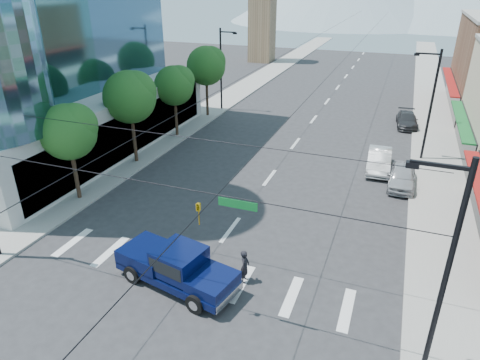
% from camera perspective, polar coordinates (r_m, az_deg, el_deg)
% --- Properties ---
extents(ground, '(160.00, 160.00, 0.00)m').
position_cam_1_polar(ground, '(21.69, -7.45, -14.47)').
color(ground, '#28282B').
rests_on(ground, ground).
extents(sidewalk_left, '(4.00, 120.00, 0.15)m').
position_cam_1_polar(sidewalk_left, '(59.76, 0.30, 12.02)').
color(sidewalk_left, gray).
rests_on(sidewalk_left, ground).
extents(sidewalk_right, '(4.00, 120.00, 0.15)m').
position_cam_1_polar(sidewalk_right, '(56.27, 24.15, 8.99)').
color(sidewalk_right, gray).
rests_on(sidewalk_right, ground).
extents(tree_near, '(3.65, 3.64, 6.71)m').
position_cam_1_polar(tree_near, '(29.67, -21.68, 6.22)').
color(tree_near, black).
rests_on(tree_near, ground).
extents(tree_midnear, '(4.09, 4.09, 7.52)m').
position_cam_1_polar(tree_midnear, '(34.74, -14.26, 10.87)').
color(tree_midnear, black).
rests_on(tree_midnear, ground).
extents(tree_midfar, '(3.65, 3.64, 6.71)m').
position_cam_1_polar(tree_midfar, '(40.64, -8.57, 12.51)').
color(tree_midfar, black).
rests_on(tree_midfar, ground).
extents(tree_far, '(4.09, 4.09, 7.52)m').
position_cam_1_polar(tree_far, '(46.63, -4.35, 15.10)').
color(tree_far, black).
rests_on(tree_far, ground).
extents(signal_rig, '(21.80, 0.20, 9.00)m').
position_cam_1_polar(signal_rig, '(18.24, -9.19, -5.19)').
color(signal_rig, black).
rests_on(signal_rig, ground).
extents(lamp_pole_nw, '(2.00, 0.25, 9.00)m').
position_cam_1_polar(lamp_pole_nw, '(49.19, -2.42, 14.90)').
color(lamp_pole_nw, black).
rests_on(lamp_pole_nw, ground).
extents(lamp_pole_ne, '(2.00, 0.25, 9.00)m').
position_cam_1_polar(lamp_pole_ne, '(37.58, 24.00, 9.51)').
color(lamp_pole_ne, black).
rests_on(lamp_pole_ne, ground).
extents(pickup_truck, '(6.65, 3.49, 2.14)m').
position_cam_1_polar(pickup_truck, '(21.48, -8.52, -11.22)').
color(pickup_truck, '#08103C').
rests_on(pickup_truck, ground).
extents(pedestrian, '(0.49, 0.69, 1.81)m').
position_cam_1_polar(pedestrian, '(21.55, 0.65, -11.45)').
color(pedestrian, black).
rests_on(pedestrian, ground).
extents(parked_car_near, '(1.91, 4.65, 1.58)m').
position_cam_1_polar(parked_car_near, '(33.17, 20.79, 0.47)').
color(parked_car_near, '#B3B4B8').
rests_on(parked_car_near, ground).
extents(parked_car_mid, '(1.95, 5.08, 1.65)m').
position_cam_1_polar(parked_car_mid, '(35.45, 18.05, 2.53)').
color(parked_car_mid, silver).
rests_on(parked_car_mid, ground).
extents(parked_car_far, '(2.38, 4.97, 1.40)m').
position_cam_1_polar(parked_car_far, '(47.29, 21.38, 7.47)').
color(parked_car_far, '#2E2E31').
rests_on(parked_car_far, ground).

